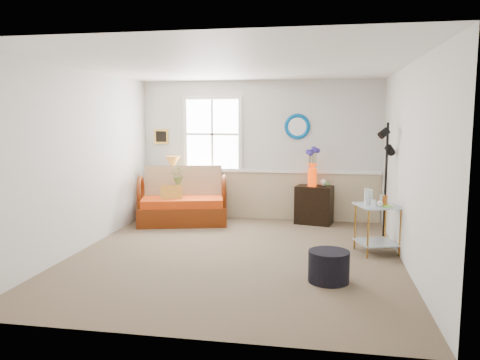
% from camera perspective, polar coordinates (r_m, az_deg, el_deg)
% --- Properties ---
extents(floor, '(4.50, 5.00, 0.01)m').
position_cam_1_polar(floor, '(6.60, -0.58, -9.22)').
color(floor, brown).
rests_on(floor, ground).
extents(ceiling, '(4.50, 5.00, 0.01)m').
position_cam_1_polar(ceiling, '(6.35, -0.62, 13.84)').
color(ceiling, white).
rests_on(ceiling, walls).
extents(walls, '(4.51, 5.01, 2.60)m').
position_cam_1_polar(walls, '(6.34, -0.60, 2.09)').
color(walls, silver).
rests_on(walls, floor).
extents(wainscot, '(4.46, 0.02, 0.90)m').
position_cam_1_polar(wainscot, '(8.88, 2.35, -1.86)').
color(wainscot, tan).
rests_on(wainscot, walls).
extents(chair_rail, '(4.46, 0.04, 0.06)m').
position_cam_1_polar(chair_rail, '(8.81, 2.36, 1.14)').
color(chair_rail, white).
rests_on(chair_rail, walls).
extents(window, '(1.14, 0.06, 1.44)m').
position_cam_1_polar(window, '(8.92, -3.38, 5.60)').
color(window, white).
rests_on(window, walls).
extents(picture, '(0.28, 0.03, 0.28)m').
position_cam_1_polar(picture, '(9.22, -9.57, 5.26)').
color(picture, gold).
rests_on(picture, walls).
extents(mirror, '(0.47, 0.07, 0.47)m').
position_cam_1_polar(mirror, '(8.70, 7.00, 6.49)').
color(mirror, '#0056A7').
rests_on(mirror, walls).
extents(loveseat, '(1.73, 1.24, 1.02)m').
position_cam_1_polar(loveseat, '(8.54, -7.00, -1.89)').
color(loveseat, '#672408').
rests_on(loveseat, floor).
extents(throw_pillow, '(0.39, 0.21, 0.38)m').
position_cam_1_polar(throw_pillow, '(8.44, -8.35, -1.93)').
color(throw_pillow, '#C16E11').
rests_on(throw_pillow, loveseat).
extents(lamp_stand, '(0.48, 0.48, 0.67)m').
position_cam_1_polar(lamp_stand, '(9.02, -8.03, -2.53)').
color(lamp_stand, black).
rests_on(lamp_stand, floor).
extents(table_lamp, '(0.32, 0.32, 0.52)m').
position_cam_1_polar(table_lamp, '(8.95, -8.16, 1.23)').
color(table_lamp, '#B6752A').
rests_on(table_lamp, lamp_stand).
extents(potted_plant, '(0.43, 0.45, 0.27)m').
position_cam_1_polar(potted_plant, '(8.84, -7.44, 0.33)').
color(potted_plant, '#598240').
rests_on(potted_plant, lamp_stand).
extents(cabinet, '(0.71, 0.54, 0.69)m').
position_cam_1_polar(cabinet, '(8.58, 9.02, -3.01)').
color(cabinet, black).
rests_on(cabinet, floor).
extents(flower_vase, '(0.21, 0.21, 0.69)m').
position_cam_1_polar(flower_vase, '(8.45, 8.82, 1.56)').
color(flower_vase, red).
rests_on(flower_vase, cabinet).
extents(side_table, '(0.69, 0.69, 0.69)m').
position_cam_1_polar(side_table, '(6.92, 16.36, -5.77)').
color(side_table, '#A67224').
rests_on(side_table, floor).
extents(tabletop_items, '(0.52, 0.52, 0.23)m').
position_cam_1_polar(tabletop_items, '(6.84, 16.41, -2.00)').
color(tabletop_items, silver).
rests_on(tabletop_items, side_table).
extents(floor_lamp, '(0.35, 0.35, 1.84)m').
position_cam_1_polar(floor_lamp, '(7.26, 17.33, -0.57)').
color(floor_lamp, black).
rests_on(floor_lamp, floor).
extents(ottoman, '(0.61, 0.61, 0.37)m').
position_cam_1_polar(ottoman, '(5.65, 10.76, -10.31)').
color(ottoman, black).
rests_on(ottoman, floor).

